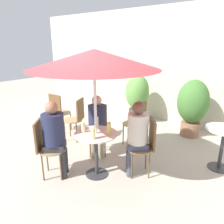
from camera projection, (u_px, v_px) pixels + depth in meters
name	position (u px, v px, depth m)	size (l,w,h in m)	color
ground_plane	(78.00, 176.00, 3.58)	(20.00, 20.00, 0.00)	#B2A899
storefront_wall	(173.00, 67.00, 5.65)	(10.00, 0.06, 3.00)	beige
cafe_table_near	(96.00, 144.00, 3.47)	(0.69, 0.69, 0.74)	#2D2D33
cafe_table_far	(223.00, 140.00, 3.66)	(0.62, 0.62, 0.74)	#2D2D33
bistro_chair_0	(146.00, 142.00, 3.49)	(0.49, 0.49, 0.96)	#997F56
bistro_chair_1	(98.00, 125.00, 4.23)	(0.49, 0.49, 0.96)	#997F56
bistro_chair_2	(45.00, 144.00, 3.44)	(0.49, 0.49, 0.96)	#997F56
bistro_chair_3	(137.00, 120.00, 4.49)	(0.43, 0.43, 0.96)	#997F56
bistro_chair_4	(77.00, 116.00, 4.75)	(0.48, 0.47, 0.96)	#997F56
bistro_chair_5	(59.00, 110.00, 5.17)	(0.43, 0.44, 0.96)	#997F56
seated_person_0	(137.00, 132.00, 3.43)	(0.42, 0.41, 1.25)	#42475B
seated_person_1	(97.00, 121.00, 4.03)	(0.41, 0.41, 1.19)	gray
seated_person_2	(55.00, 133.00, 3.39)	(0.44, 0.43, 1.26)	#2D2D33
beer_glass_0	(93.00, 133.00, 3.19)	(0.07, 0.07, 0.18)	beige
beer_glass_1	(109.00, 128.00, 3.35)	(0.06, 0.06, 0.20)	#DBC65B
beer_glass_2	(97.00, 123.00, 3.58)	(0.07, 0.07, 0.20)	beige
beer_glass_3	(83.00, 127.00, 3.43)	(0.06, 0.06, 0.17)	beige
potted_plant_0	(137.00, 96.00, 5.79)	(0.63, 0.63, 1.31)	#47423D
potted_plant_1	(193.00, 105.00, 4.95)	(0.70, 0.70, 1.32)	#93664C
umbrella	(94.00, 59.00, 3.07)	(1.90, 1.90, 2.01)	silver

